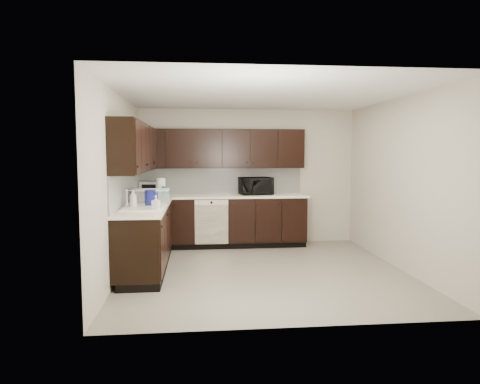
{
  "coord_description": "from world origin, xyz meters",
  "views": [
    {
      "loc": [
        -0.93,
        -5.95,
        1.69
      ],
      "look_at": [
        -0.28,
        0.6,
        1.09
      ],
      "focal_mm": 32.0,
      "sensor_mm": 36.0,
      "label": 1
    }
  ],
  "objects_px": {
    "blue_pitcher": "(150,198)",
    "storage_bin": "(151,196)",
    "microwave": "(256,186)",
    "toaster_oven": "(152,188)",
    "sink": "(143,212)"
  },
  "relations": [
    {
      "from": "microwave",
      "to": "toaster_oven",
      "type": "xyz_separation_m",
      "value": [
        -1.86,
        0.07,
        -0.03
      ]
    },
    {
      "from": "microwave",
      "to": "toaster_oven",
      "type": "bearing_deg",
      "value": 168.6
    },
    {
      "from": "microwave",
      "to": "blue_pitcher",
      "type": "relative_size",
      "value": 2.41
    },
    {
      "from": "toaster_oven",
      "to": "sink",
      "type": "bearing_deg",
      "value": -80.44
    },
    {
      "from": "sink",
      "to": "toaster_oven",
      "type": "height_order",
      "value": "sink"
    },
    {
      "from": "microwave",
      "to": "blue_pitcher",
      "type": "distance_m",
      "value": 2.33
    },
    {
      "from": "toaster_oven",
      "to": "blue_pitcher",
      "type": "height_order",
      "value": "toaster_oven"
    },
    {
      "from": "sink",
      "to": "storage_bin",
      "type": "distance_m",
      "value": 0.62
    },
    {
      "from": "microwave",
      "to": "storage_bin",
      "type": "bearing_deg",
      "value": -156.53
    },
    {
      "from": "microwave",
      "to": "storage_bin",
      "type": "distance_m",
      "value": 2.08
    },
    {
      "from": "blue_pitcher",
      "to": "storage_bin",
      "type": "bearing_deg",
      "value": 97.5
    },
    {
      "from": "microwave",
      "to": "blue_pitcher",
      "type": "height_order",
      "value": "microwave"
    },
    {
      "from": "toaster_oven",
      "to": "blue_pitcher",
      "type": "relative_size",
      "value": 1.69
    },
    {
      "from": "storage_bin",
      "to": "microwave",
      "type": "bearing_deg",
      "value": 32.7
    },
    {
      "from": "toaster_oven",
      "to": "blue_pitcher",
      "type": "distance_m",
      "value": 1.65
    }
  ]
}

